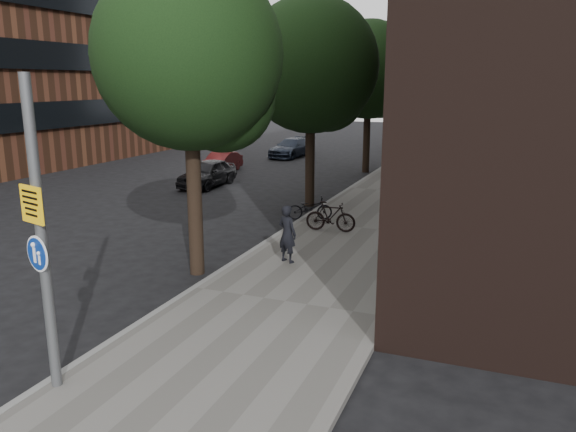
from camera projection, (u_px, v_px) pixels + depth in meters
The scene contains 15 objects.
ground at pixel (195, 378), 9.14m from camera, with size 120.00×120.00×0.00m, color black.
sidewalk at pixel (362, 230), 18.08m from camera, with size 4.50×60.00×0.12m, color #615E5A.
curb_edge at pixel (297, 223), 18.88m from camera, with size 0.15×60.00×0.13m, color slate.
street_tree_near at pixel (195, 64), 13.04m from camera, with size 4.40×4.40×7.50m.
street_tree_mid at pixel (314, 70), 20.73m from camera, with size 5.00×5.00×7.80m.
street_tree_far at pixel (371, 73), 28.87m from camera, with size 5.00×5.00×7.80m.
signpost at pixel (41, 237), 8.16m from camera, with size 0.53×0.18×4.71m.
pedestrian at pixel (287, 234), 14.48m from camera, with size 0.55×0.36×1.51m, color black.
parked_bike_facade_near at pixel (418, 219), 17.43m from camera, with size 0.55×1.59×0.83m, color black.
parked_bike_facade_far at pixel (411, 211), 17.87m from camera, with size 0.52×1.85×1.11m, color black.
parked_bike_curb_near at pixel (310, 208), 19.05m from camera, with size 0.53×1.52×0.80m, color black.
parked_bike_curb_far at pixel (331, 217), 17.54m from camera, with size 0.44×1.57×0.95m, color black.
parked_car_near at pixel (207, 173), 25.72m from camera, with size 1.47×3.65×1.24m, color black.
parked_car_mid at pixel (221, 162), 29.80m from camera, with size 1.13×3.23×1.06m, color maroon.
parked_car_far at pixel (292, 148), 35.77m from camera, with size 1.66×4.09×1.19m, color #1C2433.
Camera 1 is at (4.45, -7.13, 4.70)m, focal length 35.00 mm.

